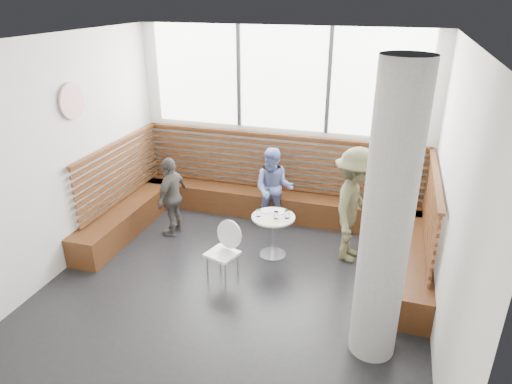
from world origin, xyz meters
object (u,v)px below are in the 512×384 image
(cafe_chair, at_px, (224,247))
(child_back, at_px, (274,189))
(adult_man, at_px, (354,206))
(child_left, at_px, (172,196))
(concrete_column, at_px, (387,222))
(cafe_table, at_px, (273,228))

(cafe_chair, distance_m, child_back, 1.71)
(cafe_chair, xyz_separation_m, adult_man, (1.62, 1.04, 0.37))
(child_back, relative_size, child_left, 1.05)
(concrete_column, xyz_separation_m, child_back, (-1.82, 2.49, -0.91))
(concrete_column, xyz_separation_m, adult_man, (-0.45, 1.85, -0.74))
(child_back, distance_m, child_left, 1.66)
(cafe_table, bearing_deg, child_back, 104.76)
(cafe_table, height_order, child_back, child_back)
(child_back, bearing_deg, cafe_chair, -104.98)
(cafe_chair, height_order, child_left, child_left)
(concrete_column, distance_m, adult_man, 2.04)
(cafe_table, height_order, child_left, child_left)
(cafe_table, bearing_deg, child_left, 173.29)
(adult_man, height_order, child_back, adult_man)
(cafe_table, xyz_separation_m, child_left, (-1.74, 0.21, 0.19))
(child_back, height_order, child_left, child_back)
(cafe_table, bearing_deg, cafe_chair, -122.85)
(concrete_column, distance_m, child_left, 3.88)
(child_left, bearing_deg, adult_man, 96.28)
(cafe_chair, bearing_deg, child_left, 160.03)
(adult_man, bearing_deg, child_back, 71.38)
(adult_man, bearing_deg, child_left, 98.06)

